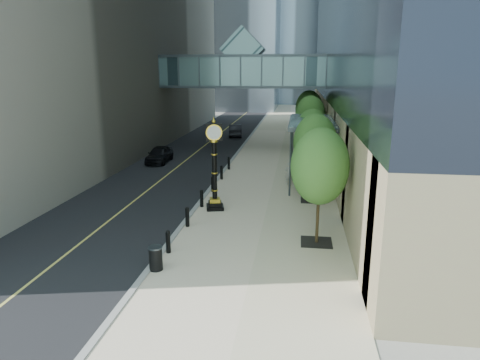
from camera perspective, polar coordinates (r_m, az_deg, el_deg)
name	(u,v)px	position (r m, az deg, el deg)	size (l,w,h in m)	color
ground	(227,268)	(17.32, -1.74, -11.66)	(320.00, 320.00, 0.00)	gray
road	(225,130)	(56.67, -2.05, 6.70)	(8.00, 180.00, 0.02)	black
sidewalk	(286,131)	(55.87, 6.12, 6.54)	(8.00, 180.00, 0.06)	beige
curb	(255,130)	(56.13, 2.01, 6.65)	(0.25, 180.00, 0.07)	gray
skywalk	(243,69)	(43.69, 0.44, 14.55)	(17.00, 4.20, 5.80)	slate
entrance_canopy	(311,122)	(29.54, 9.51, 7.58)	(3.00, 8.00, 4.38)	#383F44
bollard_row	(208,191)	(25.90, -4.35, -1.54)	(0.20, 16.20, 0.90)	black
street_trees	(312,125)	(32.44, 9.56, 7.18)	(2.73, 28.63, 5.62)	black
street_clock	(214,171)	(23.51, -3.42, 1.17)	(1.14, 1.14, 5.01)	black
trash_bin	(156,259)	(17.18, -11.17, -10.29)	(0.52, 0.52, 0.90)	black
pedestrian	(289,173)	(29.16, 6.57, 0.87)	(0.56, 0.37, 1.54)	#ACA99E
car_near	(159,154)	(36.87, -10.69, 3.38)	(1.63, 4.04, 1.38)	black
car_far	(235,130)	(51.07, -0.61, 6.66)	(1.47, 4.23, 1.39)	black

